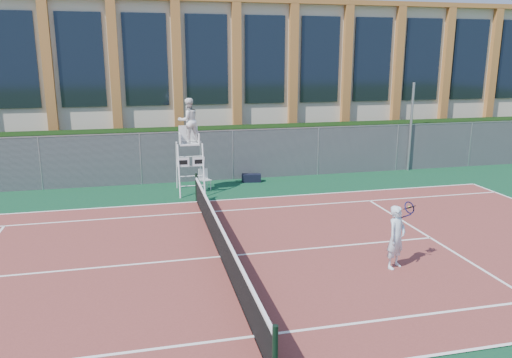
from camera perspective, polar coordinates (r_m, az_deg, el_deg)
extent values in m
plane|color=#233814|center=(13.82, -4.06, -8.96)|extent=(120.00, 120.00, 0.00)
cube|color=#0D3A27|center=(14.74, -4.69, -7.47)|extent=(36.00, 20.00, 0.01)
cube|color=brown|center=(13.81, -4.06, -8.88)|extent=(23.77, 10.97, 0.02)
cylinder|color=black|center=(8.70, 2.19, -19.54)|extent=(0.10, 0.10, 1.10)
cylinder|color=black|center=(18.92, -6.81, -0.99)|extent=(0.10, 0.10, 1.10)
cube|color=black|center=(13.65, -4.09, -7.18)|extent=(0.03, 11.00, 0.86)
cube|color=white|center=(13.50, -4.12, -5.37)|extent=(0.06, 11.20, 0.07)
cube|color=black|center=(23.08, -8.10, 3.04)|extent=(40.00, 1.40, 2.20)
cube|color=beige|center=(30.70, -9.70, 11.05)|extent=(44.00, 10.00, 8.00)
cube|color=#A76830|center=(30.79, -10.02, 18.69)|extent=(45.00, 10.60, 0.25)
cylinder|color=#9EA0A5|center=(24.94, 17.27, 5.67)|extent=(0.12, 0.12, 4.20)
cylinder|color=white|center=(19.60, -8.79, 0.82)|extent=(0.06, 0.58, 2.09)
cylinder|color=white|center=(19.69, -5.99, 0.97)|extent=(0.06, 0.58, 2.09)
cylinder|color=white|center=(20.65, -9.03, 1.47)|extent=(0.06, 0.58, 2.09)
cylinder|color=white|center=(20.73, -6.37, 1.60)|extent=(0.06, 0.58, 2.09)
cube|color=white|center=(19.97, -7.63, 4.00)|extent=(0.75, 0.64, 0.06)
cube|color=white|center=(20.21, -7.75, 5.19)|extent=(0.75, 0.05, 0.64)
cube|color=white|center=(19.65, -8.32, 1.91)|extent=(0.47, 0.03, 0.36)
cube|color=white|center=(19.70, -6.58, 2.00)|extent=(0.47, 0.03, 0.36)
imported|color=white|center=(19.90, -7.73, 6.62)|extent=(1.02, 0.90, 1.77)
cube|color=silver|center=(20.58, -5.83, -0.11)|extent=(0.51, 0.51, 0.04)
cube|color=silver|center=(20.68, -6.07, 0.61)|extent=(0.39, 0.17, 0.43)
cylinder|color=silver|center=(20.42, -6.02, -0.86)|extent=(0.03, 0.03, 0.40)
cylinder|color=silver|center=(20.56, -5.21, -0.74)|extent=(0.03, 0.03, 0.40)
cylinder|color=silver|center=(20.70, -6.42, -0.66)|extent=(0.03, 0.03, 0.40)
cylinder|color=silver|center=(20.84, -5.61, -0.55)|extent=(0.03, 0.03, 0.40)
cube|color=black|center=(21.84, -0.54, 0.12)|extent=(0.86, 0.44, 0.35)
cube|color=black|center=(22.32, -0.86, 0.24)|extent=(0.60, 0.52, 0.22)
imported|color=#CDE5F6|center=(13.30, 15.74, -6.42)|extent=(0.72, 0.64, 1.65)
torus|color=#111341|center=(13.48, 17.13, -3.14)|extent=(0.38, 0.30, 0.30)
sphere|color=#CCE533|center=(13.70, 17.10, -3.10)|extent=(0.07, 0.07, 0.07)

